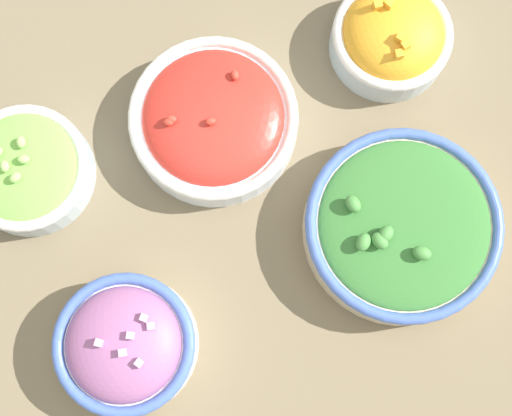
{
  "coord_description": "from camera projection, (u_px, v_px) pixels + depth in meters",
  "views": [
    {
      "loc": [
        -0.04,
        -0.13,
        0.76
      ],
      "look_at": [
        0.0,
        0.0,
        0.03
      ],
      "focal_mm": 50.0,
      "sensor_mm": 36.0,
      "label": 1
    }
  ],
  "objects": [
    {
      "name": "ground_plane",
      "position": [
        256.0,
        213.0,
        0.77
      ],
      "size": [
        3.0,
        3.0,
        0.0
      ],
      "primitive_type": "plane",
      "color": "#75664C"
    },
    {
      "name": "bowl_lettuce",
      "position": [
        26.0,
        170.0,
        0.75
      ],
      "size": [
        0.14,
        0.14,
        0.06
      ],
      "color": "#B2C1CC",
      "rests_on": "ground_plane"
    },
    {
      "name": "bowl_cherry_tomatoes",
      "position": [
        214.0,
        120.0,
        0.76
      ],
      "size": [
        0.18,
        0.18,
        0.07
      ],
      "color": "silver",
      "rests_on": "ground_plane"
    },
    {
      "name": "bowl_squash",
      "position": [
        392.0,
        37.0,
        0.78
      ],
      "size": [
        0.13,
        0.13,
        0.07
      ],
      "color": "#B2C1CC",
      "rests_on": "ground_plane"
    },
    {
      "name": "bowl_broccoli",
      "position": [
        402.0,
        226.0,
        0.74
      ],
      "size": [
        0.2,
        0.2,
        0.07
      ],
      "color": "beige",
      "rests_on": "ground_plane"
    },
    {
      "name": "bowl_red_onion",
      "position": [
        126.0,
        344.0,
        0.71
      ],
      "size": [
        0.14,
        0.14,
        0.08
      ],
      "color": "silver",
      "rests_on": "ground_plane"
    }
  ]
}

